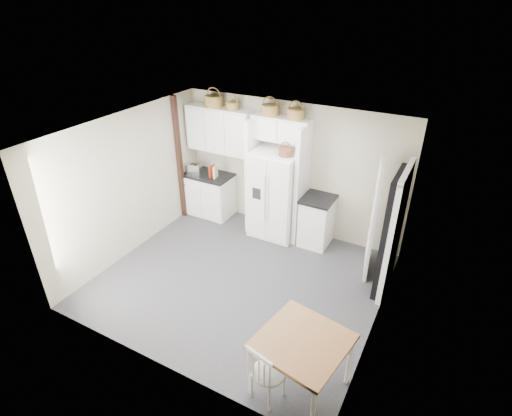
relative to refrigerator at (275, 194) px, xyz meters
The scene contains 27 objects.
floor 1.86m from the refrigerator, 84.77° to the right, with size 4.50×4.50×0.00m, color #4D4D51.
ceiling 2.39m from the refrigerator, 84.77° to the right, with size 4.50×4.50×0.00m, color white.
wall_back 0.58m from the refrigerator, 67.48° to the left, with size 4.50×4.50×0.00m, color #B5AB9E.
wall_left 2.70m from the refrigerator, 142.04° to the right, with size 4.00×4.00×0.00m, color #B5AB9E.
wall_right 2.94m from the refrigerator, 34.32° to the right, with size 4.00×4.00×0.00m, color #B5AB9E.
refrigerator is the anchor object (origin of this frame).
base_cab_left 1.66m from the refrigerator, behind, with size 0.97×0.61×0.90m, color white.
base_cab_right 0.95m from the refrigerator, ahead, with size 0.53×0.64×0.94m, color white.
dining_table 3.63m from the refrigerator, 59.08° to the right, with size 0.98×0.98×0.81m, color brown.
windsor_chair 3.76m from the refrigerator, 65.27° to the right, with size 0.40×0.37×0.82m, color white.
counter_left 1.60m from the refrigerator, behind, with size 1.01×0.65×0.04m, color black.
counter_right 0.86m from the refrigerator, ahead, with size 0.58×0.68×0.04m, color black.
toaster 1.90m from the refrigerator, behind, with size 0.29×0.17×0.20m, color silver.
cookbook_red 1.45m from the refrigerator, behind, with size 0.04×0.17×0.25m, color #AD2A13.
cookbook_cream 1.38m from the refrigerator, behind, with size 0.04×0.17×0.26m, color beige.
basket_upper_b 2.16m from the refrigerator, behind, with size 0.36×0.36×0.21m, color brown.
basket_upper_c 1.87m from the refrigerator, 169.53° to the left, with size 0.25×0.25×0.14m, color brown.
basket_bridge_a 1.60m from the refrigerator, 141.49° to the left, with size 0.33×0.33×0.19m, color brown.
basket_bridge_b 1.60m from the refrigerator, 36.23° to the left, with size 0.31×0.31×0.18m, color brown.
basket_fridge_b 0.97m from the refrigerator, 23.74° to the right, with size 0.26×0.26×0.14m, color #571E19.
upper_cabinet 1.71m from the refrigerator, behind, with size 1.40×0.34×0.90m, color white.
bridge_cabinet 1.27m from the refrigerator, 90.00° to the left, with size 1.12×0.34×0.45m, color white.
fridge_panel_left 0.58m from the refrigerator, behind, with size 0.08×0.60×2.30m, color white.
fridge_panel_right 0.58m from the refrigerator, ahead, with size 0.08×0.60×2.30m, color white.
trim_post 2.11m from the refrigerator, behind, with size 0.09×0.09×2.60m, color black.
doorway_void 2.40m from the refrigerator, 15.44° to the right, with size 0.18×0.85×2.05m, color black.
door_slab 1.98m from the refrigerator, ahead, with size 0.80×0.04×2.05m, color white.
Camera 1 is at (2.79, -4.60, 4.38)m, focal length 28.00 mm.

